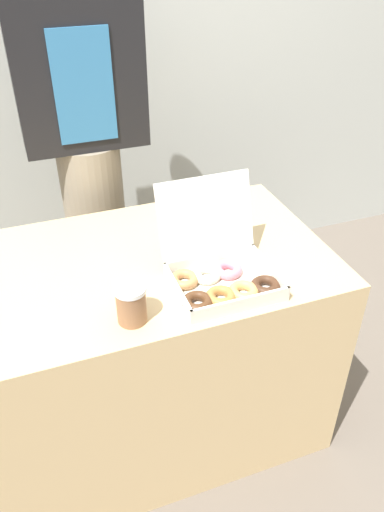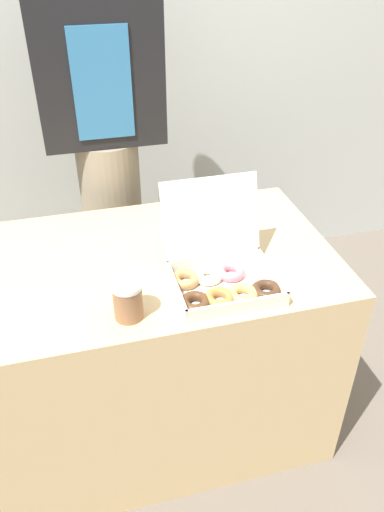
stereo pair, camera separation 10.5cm
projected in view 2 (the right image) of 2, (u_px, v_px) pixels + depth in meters
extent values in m
plane|color=#665B51|center=(162.00, 415.00, 2.00)|extent=(14.00, 14.00, 0.00)
cube|color=#B2B7B2|center=(100.00, 17.00, 2.11)|extent=(10.00, 0.05, 2.60)
cube|color=tan|center=(159.00, 346.00, 1.78)|extent=(1.14, 0.70, 0.77)
cube|color=white|center=(225.00, 289.00, 1.43)|extent=(0.29, 0.23, 0.01)
cube|color=white|center=(177.00, 291.00, 1.38)|extent=(0.01, 0.23, 0.04)
cube|color=white|center=(272.00, 275.00, 1.44)|extent=(0.01, 0.23, 0.04)
cube|color=white|center=(238.00, 307.00, 1.33)|extent=(0.29, 0.01, 0.04)
cube|color=white|center=(214.00, 261.00, 1.50)|extent=(0.29, 0.01, 0.04)
cube|color=white|center=(211.00, 216.00, 1.46)|extent=(0.29, 0.08, 0.22)
torus|color=#4C2D19|center=(195.00, 302.00, 1.35)|extent=(0.12, 0.12, 0.03)
torus|color=#B27F4C|center=(185.00, 279.00, 1.44)|extent=(0.12, 0.12, 0.03)
torus|color=#A87038|center=(219.00, 298.00, 1.37)|extent=(0.09, 0.09, 0.03)
torus|color=silver|center=(208.00, 275.00, 1.45)|extent=(0.12, 0.12, 0.03)
torus|color=tan|center=(243.00, 294.00, 1.38)|extent=(0.10, 0.10, 0.03)
torus|color=pink|center=(231.00, 272.00, 1.47)|extent=(0.12, 0.12, 0.03)
torus|color=#422819|center=(266.00, 290.00, 1.40)|extent=(0.12, 0.12, 0.03)
cylinder|color=#8C6042|center=(128.00, 302.00, 1.31)|extent=(0.08, 0.08, 0.10)
cylinder|color=white|center=(127.00, 286.00, 1.28)|extent=(0.08, 0.08, 0.01)
cylinder|color=gray|center=(116.00, 243.00, 2.18)|extent=(0.25, 0.25, 0.94)
cube|color=black|center=(97.00, 60.00, 1.75)|extent=(0.45, 0.20, 0.59)
cube|color=teal|center=(102.00, 85.00, 1.70)|extent=(0.20, 0.01, 0.38)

